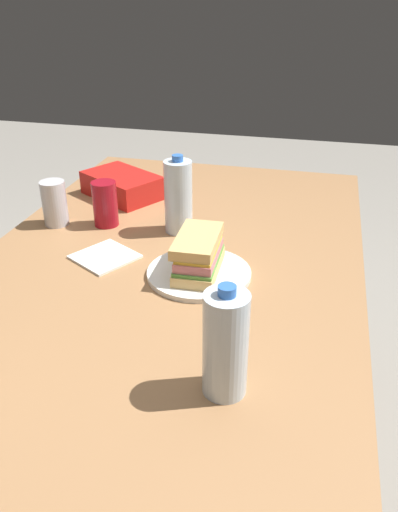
{
  "coord_description": "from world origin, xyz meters",
  "views": [
    {
      "loc": [
        -0.94,
        -0.33,
        1.35
      ],
      "look_at": [
        0.05,
        -0.09,
        0.8
      ],
      "focal_mm": 36.63,
      "sensor_mm": 36.0,
      "label": 1
    }
  ],
  "objects_px": {
    "water_bottle_tall": "(225,344)",
    "soda_can_red": "(105,204)",
    "paper_plate": "(199,273)",
    "chip_bag": "(122,185)",
    "dining_table": "(156,315)",
    "sandwich": "(199,254)",
    "soda_can_silver": "(54,203)",
    "water_bottle_spare": "(178,197)"
  },
  "relations": [
    {
      "from": "soda_can_red",
      "to": "chip_bag",
      "type": "height_order",
      "value": "soda_can_red"
    },
    {
      "from": "dining_table",
      "to": "chip_bag",
      "type": "xyz_separation_m",
      "value": [
        0.47,
        0.25,
        0.13
      ]
    },
    {
      "from": "dining_table",
      "to": "soda_can_red",
      "type": "height_order",
      "value": "soda_can_red"
    },
    {
      "from": "soda_can_red",
      "to": "water_bottle_tall",
      "type": "xyz_separation_m",
      "value": [
        -0.56,
        -0.44,
        0.03
      ]
    },
    {
      "from": "soda_can_silver",
      "to": "paper_plate",
      "type": "bearing_deg",
      "value": -112.18
    },
    {
      "from": "paper_plate",
      "to": "water_bottle_spare",
      "type": "height_order",
      "value": "water_bottle_spare"
    },
    {
      "from": "sandwich",
      "to": "water_bottle_spare",
      "type": "bearing_deg",
      "value": 26.29
    },
    {
      "from": "soda_can_red",
      "to": "water_bottle_tall",
      "type": "bearing_deg",
      "value": -141.96
    },
    {
      "from": "paper_plate",
      "to": "soda_can_silver",
      "type": "bearing_deg",
      "value": 67.82
    },
    {
      "from": "dining_table",
      "to": "sandwich",
      "type": "height_order",
      "value": "sandwich"
    },
    {
      "from": "soda_can_silver",
      "to": "dining_table",
      "type": "bearing_deg",
      "value": -122.77
    },
    {
      "from": "paper_plate",
      "to": "chip_bag",
      "type": "bearing_deg",
      "value": 39.4
    },
    {
      "from": "soda_can_silver",
      "to": "water_bottle_tall",
      "type": "bearing_deg",
      "value": -132.91
    },
    {
      "from": "sandwich",
      "to": "chip_bag",
      "type": "height_order",
      "value": "sandwich"
    },
    {
      "from": "soda_can_red",
      "to": "soda_can_silver",
      "type": "relative_size",
      "value": 1.0
    },
    {
      "from": "water_bottle_tall",
      "to": "water_bottle_spare",
      "type": "xyz_separation_m",
      "value": [
        0.57,
        0.24,
        0.0
      ]
    },
    {
      "from": "water_bottle_spare",
      "to": "water_bottle_tall",
      "type": "bearing_deg",
      "value": -157.48
    },
    {
      "from": "chip_bag",
      "to": "water_bottle_tall",
      "type": "bearing_deg",
      "value": -27.74
    },
    {
      "from": "sandwich",
      "to": "water_bottle_tall",
      "type": "relative_size",
      "value": 0.93
    },
    {
      "from": "dining_table",
      "to": "water_bottle_spare",
      "type": "bearing_deg",
      "value": 3.99
    },
    {
      "from": "dining_table",
      "to": "water_bottle_tall",
      "type": "distance_m",
      "value": 0.42
    },
    {
      "from": "soda_can_red",
      "to": "chip_bag",
      "type": "distance_m",
      "value": 0.21
    },
    {
      "from": "paper_plate",
      "to": "soda_can_red",
      "type": "height_order",
      "value": "soda_can_red"
    },
    {
      "from": "dining_table",
      "to": "chip_bag",
      "type": "bearing_deg",
      "value": 28.63
    },
    {
      "from": "water_bottle_spare",
      "to": "soda_can_silver",
      "type": "xyz_separation_m",
      "value": [
        -0.04,
        0.34,
        -0.04
      ]
    },
    {
      "from": "paper_plate",
      "to": "water_bottle_spare",
      "type": "bearing_deg",
      "value": 26.33
    },
    {
      "from": "sandwich",
      "to": "water_bottle_spare",
      "type": "xyz_separation_m",
      "value": [
        0.22,
        0.11,
        0.04
      ]
    },
    {
      "from": "soda_can_red",
      "to": "dining_table",
      "type": "bearing_deg",
      "value": -139.3
    },
    {
      "from": "chip_bag",
      "to": "water_bottle_tall",
      "type": "distance_m",
      "value": 0.9
    },
    {
      "from": "sandwich",
      "to": "chip_bag",
      "type": "xyz_separation_m",
      "value": [
        0.41,
        0.34,
        -0.02
      ]
    },
    {
      "from": "soda_can_silver",
      "to": "sandwich",
      "type": "bearing_deg",
      "value": -111.86
    },
    {
      "from": "dining_table",
      "to": "sandwich",
      "type": "relative_size",
      "value": 9.0
    },
    {
      "from": "dining_table",
      "to": "soda_can_red",
      "type": "bearing_deg",
      "value": 40.7
    },
    {
      "from": "paper_plate",
      "to": "water_bottle_tall",
      "type": "bearing_deg",
      "value": -159.97
    },
    {
      "from": "water_bottle_tall",
      "to": "soda_can_red",
      "type": "bearing_deg",
      "value": 38.04
    },
    {
      "from": "sandwich",
      "to": "soda_can_red",
      "type": "relative_size",
      "value": 1.51
    },
    {
      "from": "soda_can_red",
      "to": "water_bottle_tall",
      "type": "distance_m",
      "value": 0.71
    },
    {
      "from": "sandwich",
      "to": "chip_bag",
      "type": "bearing_deg",
      "value": 39.48
    },
    {
      "from": "chip_bag",
      "to": "water_bottle_tall",
      "type": "relative_size",
      "value": 1.16
    },
    {
      "from": "paper_plate",
      "to": "soda_can_red",
      "type": "relative_size",
      "value": 1.93
    },
    {
      "from": "paper_plate",
      "to": "soda_can_red",
      "type": "distance_m",
      "value": 0.38
    },
    {
      "from": "chip_bag",
      "to": "water_bottle_spare",
      "type": "distance_m",
      "value": 0.31
    }
  ]
}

